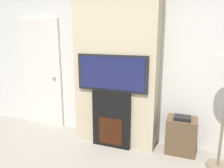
{
  "coord_description": "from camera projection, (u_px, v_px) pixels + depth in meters",
  "views": [
    {
      "loc": [
        1.13,
        -1.37,
        1.75
      ],
      "look_at": [
        0.0,
        1.62,
        1.01
      ],
      "focal_mm": 35.0,
      "sensor_mm": 36.0,
      "label": 1
    }
  ],
  "objects": [
    {
      "name": "chimney_breast",
      "position": [
        116.0,
        60.0,
        3.38
      ],
      "size": [
        1.29,
        0.38,
        2.7
      ],
      "color": "#BCAD8E",
      "rests_on": "ground_plane"
    },
    {
      "name": "fireplace",
      "position": [
        112.0,
        119.0,
        3.41
      ],
      "size": [
        0.61,
        0.15,
        0.9
      ],
      "color": "black",
      "rests_on": "ground_plane"
    },
    {
      "name": "entry_door",
      "position": [
        42.0,
        74.0,
        4.15
      ],
      "size": [
        0.86,
        0.09,
        2.02
      ],
      "color": "silver",
      "rests_on": "ground_plane"
    },
    {
      "name": "television",
      "position": [
        112.0,
        73.0,
        3.24
      ],
      "size": [
        1.1,
        0.07,
        0.55
      ],
      "color": "black",
      "rests_on": "fireplace"
    },
    {
      "name": "wall_back",
      "position": [
        121.0,
        59.0,
        3.58
      ],
      "size": [
        6.0,
        0.06,
        2.7
      ],
      "color": "silver",
      "rests_on": "ground_plane"
    },
    {
      "name": "media_stand",
      "position": [
        181.0,
        135.0,
        3.25
      ],
      "size": [
        0.43,
        0.34,
        0.58
      ],
      "color": "brown",
      "rests_on": "ground_plane"
    }
  ]
}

